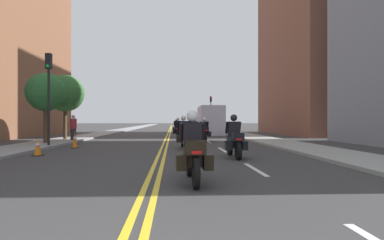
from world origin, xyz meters
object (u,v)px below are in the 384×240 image
at_px(motorcycle_2, 184,135).
at_px(motorcycle_5, 196,128).
at_px(motorcycle_3, 205,132).
at_px(traffic_cone_0, 38,147).
at_px(traffic_cone_1, 75,140).
at_px(street_tree_0, 46,92).
at_px(traffic_light_near, 49,83).
at_px(motorcycle_1, 234,141).
at_px(motorcycle_6, 176,127).
at_px(parked_truck, 210,122).
at_px(traffic_light_far, 211,107).
at_px(motorcycle_4, 178,130).
at_px(street_tree_1, 65,94).
at_px(motorcycle_7, 190,126).
at_px(pedestrian_0, 73,128).
at_px(motorcycle_0, 193,153).

bearing_deg(motorcycle_2, motorcycle_5, 81.15).
relative_size(motorcycle_3, traffic_cone_0, 3.22).
xyz_separation_m(motorcycle_5, traffic_cone_1, (-7.03, -13.46, -0.24)).
xyz_separation_m(traffic_cone_1, street_tree_0, (-2.33, 2.32, 2.58)).
bearing_deg(traffic_light_near, motorcycle_1, -30.81).
height_order(motorcycle_6, traffic_cone_1, motorcycle_6).
height_order(traffic_light_near, parked_truck, traffic_light_near).
height_order(traffic_light_far, street_tree_0, traffic_light_far).
xyz_separation_m(motorcycle_3, motorcycle_4, (-1.70, 4.55, 0.01)).
bearing_deg(traffic_light_near, motorcycle_5, 56.70).
xyz_separation_m(motorcycle_3, traffic_light_near, (-8.49, -4.19, 2.67)).
xyz_separation_m(motorcycle_2, traffic_cone_0, (-5.81, -3.01, -0.31)).
height_order(street_tree_0, street_tree_1, street_tree_1).
distance_m(motorcycle_6, street_tree_1, 14.70).
height_order(motorcycle_7, traffic_light_far, traffic_light_far).
height_order(motorcycle_1, traffic_cone_1, motorcycle_1).
distance_m(traffic_cone_0, pedestrian_0, 8.63).
distance_m(traffic_cone_1, parked_truck, 17.84).
bearing_deg(traffic_light_near, traffic_cone_1, -18.75).
bearing_deg(motorcycle_6, traffic_light_near, -109.25).
bearing_deg(traffic_light_far, motorcycle_2, -99.27).
xyz_separation_m(motorcycle_4, pedestrian_0, (-6.91, -4.24, 0.24)).
distance_m(motorcycle_0, motorcycle_2, 8.81).
relative_size(traffic_cone_0, traffic_light_far, 0.14).
relative_size(motorcycle_2, motorcycle_5, 1.03).
height_order(traffic_light_far, pedestrian_0, traffic_light_far).
distance_m(motorcycle_2, traffic_light_near, 7.49).
relative_size(motorcycle_0, motorcycle_7, 1.01).
relative_size(pedestrian_0, street_tree_0, 0.43).
xyz_separation_m(motorcycle_7, traffic_cone_1, (-7.06, -22.97, -0.26)).
bearing_deg(motorcycle_0, street_tree_0, 121.07).
distance_m(motorcycle_2, motorcycle_6, 18.66).
xyz_separation_m(motorcycle_0, motorcycle_5, (1.67, 22.79, -0.01)).
bearing_deg(street_tree_1, traffic_cone_1, -67.62).
relative_size(motorcycle_4, traffic_light_near, 0.44).
height_order(motorcycle_0, motorcycle_4, motorcycle_4).
height_order(motorcycle_3, pedestrian_0, pedestrian_0).
xyz_separation_m(traffic_light_near, parked_truck, (10.10, 15.10, -2.05)).
xyz_separation_m(motorcycle_6, street_tree_0, (-7.60, -15.83, 2.34)).
xyz_separation_m(motorcycle_7, parked_truck, (1.56, -7.37, 0.61)).
bearing_deg(pedestrian_0, traffic_cone_1, -121.95).
bearing_deg(motorcycle_4, motorcycle_5, 70.75).
distance_m(motorcycle_3, street_tree_1, 9.84).
height_order(motorcycle_3, motorcycle_5, motorcycle_5).
distance_m(traffic_light_far, street_tree_1, 27.29).
height_order(motorcycle_0, traffic_cone_1, motorcycle_0).
xyz_separation_m(pedestrian_0, parked_truck, (10.22, 10.60, 0.37)).
relative_size(motorcycle_1, parked_truck, 0.34).
height_order(motorcycle_1, pedestrian_0, pedestrian_0).
distance_m(motorcycle_5, motorcycle_7, 9.51).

